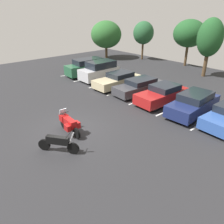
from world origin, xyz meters
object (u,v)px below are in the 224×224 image
(car_silver, at_px, (100,71))
(car_navy, at_px, (194,104))
(car_green, at_px, (87,67))
(motorcycle_second, at_px, (58,143))
(motorcycle_touring, at_px, (69,123))
(car_red, at_px, (162,94))
(car_charcoal, at_px, (139,86))
(car_champagne, at_px, (118,80))

(car_silver, bearing_deg, car_navy, -1.05)
(car_green, height_order, car_navy, car_green)
(motorcycle_second, relative_size, car_navy, 0.39)
(motorcycle_touring, xyz_separation_m, car_silver, (-7.52, 8.36, 0.33))
(motorcycle_touring, xyz_separation_m, car_red, (0.83, 8.11, 0.08))
(car_charcoal, distance_m, car_red, 2.67)
(motorcycle_second, height_order, car_green, car_green)
(car_navy, bearing_deg, car_silver, 178.95)
(car_green, distance_m, car_charcoal, 8.05)
(motorcycle_touring, relative_size, car_red, 0.47)
(motorcycle_touring, height_order, car_green, car_green)
(motorcycle_touring, relative_size, car_green, 0.45)
(motorcycle_touring, bearing_deg, car_champagne, 118.69)
(car_green, xyz_separation_m, car_navy, (13.41, -0.25, -0.17))
(car_charcoal, bearing_deg, car_navy, -2.24)
(car_green, bearing_deg, motorcycle_touring, -40.43)
(car_green, relative_size, car_red, 1.04)
(car_champagne, xyz_separation_m, car_navy, (8.02, -0.04, 0.09))
(motorcycle_touring, distance_m, motorcycle_second, 2.01)
(motorcycle_touring, height_order, car_charcoal, motorcycle_touring)
(car_green, bearing_deg, motorcycle_second, -41.29)
(motorcycle_touring, bearing_deg, car_red, 84.13)
(car_charcoal, relative_size, car_navy, 1.02)
(motorcycle_touring, distance_m, car_green, 12.97)
(car_green, height_order, car_charcoal, car_green)
(motorcycle_touring, height_order, car_champagne, car_champagne)
(car_champagne, distance_m, car_charcoal, 2.66)
(car_champagne, bearing_deg, car_charcoal, 3.68)
(car_charcoal, bearing_deg, car_silver, -179.93)
(car_charcoal, bearing_deg, car_green, 179.68)
(motorcycle_second, height_order, car_silver, car_silver)
(motorcycle_second, relative_size, car_champagne, 0.39)
(car_silver, height_order, car_champagne, car_silver)
(car_silver, distance_m, car_champagne, 3.05)
(motorcycle_touring, relative_size, motorcycle_second, 1.16)
(motorcycle_second, relative_size, car_green, 0.39)
(car_charcoal, xyz_separation_m, car_navy, (5.36, -0.21, 0.10))
(motorcycle_second, relative_size, car_red, 0.40)
(car_green, bearing_deg, car_red, -1.62)
(car_champagne, distance_m, car_red, 5.32)
(car_green, bearing_deg, car_champagne, -2.29)
(car_silver, xyz_separation_m, car_champagne, (3.03, -0.16, -0.30))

